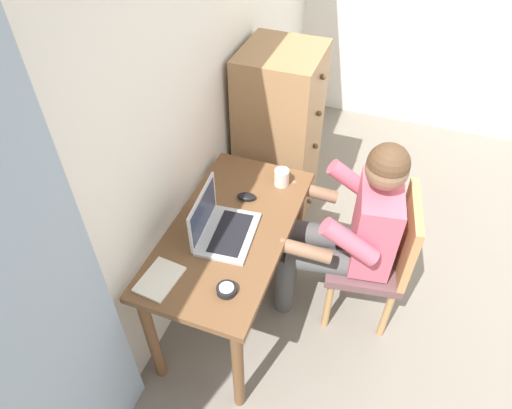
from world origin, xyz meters
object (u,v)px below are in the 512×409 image
object	(u,v)px
notebook_pad	(160,279)
coffee_mug	(282,177)
chair	(379,255)
desk_clock	(227,290)
person_seated	(350,226)
laptop	(220,226)
computer_mouse	(247,197)
dresser	(279,138)
desk	(231,244)

from	to	relation	value
notebook_pad	coffee_mug	bearing A→B (deg)	-15.23
chair	coffee_mug	world-z (taller)	chair
desk_clock	person_seated	bearing A→B (deg)	-33.19
laptop	desk_clock	xyz separation A→B (m)	(-0.31, -0.16, -0.04)
person_seated	desk_clock	xyz separation A→B (m)	(-0.64, 0.42, 0.08)
laptop	coffee_mug	size ratio (longest dim) A/B	3.01
desk_clock	coffee_mug	size ratio (longest dim) A/B	0.75
desk_clock	coffee_mug	bearing A→B (deg)	-0.29
computer_mouse	coffee_mug	xyz separation A→B (m)	(0.18, -0.14, 0.03)
person_seated	laptop	world-z (taller)	person_seated
person_seated	laptop	xyz separation A→B (m)	(-0.33, 0.58, 0.11)
desk_clock	notebook_pad	world-z (taller)	desk_clock
person_seated	desk_clock	size ratio (longest dim) A/B	13.22
dresser	laptop	distance (m)	1.04
dresser	desk_clock	bearing A→B (deg)	-171.80
desk_clock	desk	bearing A→B (deg)	20.30
notebook_pad	coffee_mug	xyz separation A→B (m)	(0.81, -0.31, 0.04)
notebook_pad	coffee_mug	size ratio (longest dim) A/B	1.75
desk	chair	distance (m)	0.80
person_seated	computer_mouse	xyz separation A→B (m)	(-0.05, 0.55, 0.08)
notebook_pad	coffee_mug	world-z (taller)	coffee_mug
notebook_pad	laptop	bearing A→B (deg)	-16.41
dresser	laptop	bearing A→B (deg)	-178.31
coffee_mug	person_seated	bearing A→B (deg)	-107.16
desk	dresser	xyz separation A→B (m)	(0.97, 0.06, 0.00)
dresser	person_seated	size ratio (longest dim) A/B	1.03
computer_mouse	desk_clock	distance (m)	0.60
chair	notebook_pad	xyz separation A→B (m)	(-0.71, 0.90, 0.25)
dresser	notebook_pad	xyz separation A→B (m)	(-1.38, 0.11, 0.13)
desk_clock	coffee_mug	xyz separation A→B (m)	(0.77, -0.00, 0.03)
dresser	chair	xyz separation A→B (m)	(-0.67, -0.79, -0.12)
chair	laptop	world-z (taller)	laptop
chair	desk_clock	size ratio (longest dim) A/B	9.68
person_seated	notebook_pad	size ratio (longest dim) A/B	5.66
computer_mouse	notebook_pad	size ratio (longest dim) A/B	0.48
computer_mouse	person_seated	bearing A→B (deg)	-95.67
person_seated	laptop	bearing A→B (deg)	119.75
person_seated	chair	bearing A→B (deg)	-81.95
dresser	desk_clock	world-z (taller)	dresser
computer_mouse	laptop	bearing A→B (deg)	162.58
chair	laptop	size ratio (longest dim) A/B	2.41
dresser	person_seated	xyz separation A→B (m)	(-0.70, -0.61, 0.06)
coffee_mug	computer_mouse	bearing A→B (deg)	143.22
chair	desk_clock	xyz separation A→B (m)	(-0.66, 0.60, 0.26)
desk	chair	world-z (taller)	chair
notebook_pad	computer_mouse	bearing A→B (deg)	-9.72
dresser	desk_clock	xyz separation A→B (m)	(-1.33, -0.19, 0.14)
chair	computer_mouse	xyz separation A→B (m)	(-0.08, 0.73, 0.26)
dresser	chair	distance (m)	1.04
chair	desk_clock	distance (m)	0.93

